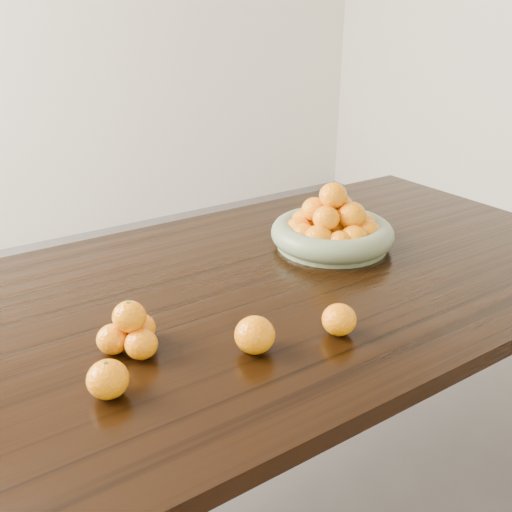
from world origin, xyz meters
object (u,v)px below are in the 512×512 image
fruit_bowl (333,230)px  orange_pyramid (131,332)px  loose_orange_0 (108,379)px  dining_table (247,318)px

fruit_bowl → orange_pyramid: size_ratio=2.77×
orange_pyramid → loose_orange_0: (-0.09, -0.11, -0.01)m
fruit_bowl → dining_table: bearing=-167.5°
fruit_bowl → orange_pyramid: bearing=-164.4°
fruit_bowl → orange_pyramid: 0.69m
orange_pyramid → loose_orange_0: 0.14m
dining_table → fruit_bowl: 0.36m
dining_table → loose_orange_0: bearing=-152.1°
dining_table → fruit_bowl: (0.33, 0.07, 0.14)m
dining_table → loose_orange_0: 0.50m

